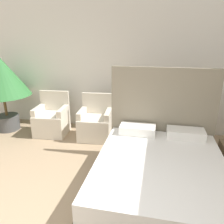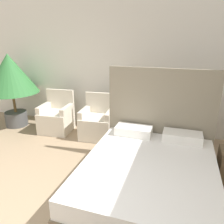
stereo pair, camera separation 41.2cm
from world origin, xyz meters
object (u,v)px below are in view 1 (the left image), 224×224
at_px(armchair_near_window_right, 95,125).
at_px(potted_palm, 1,79).
at_px(bed, 159,171).
at_px(armchair_near_window_left, 52,121).

relative_size(armchair_near_window_right, potted_palm, 0.54).
height_order(bed, armchair_near_window_left, bed).
xyz_separation_m(bed, potted_palm, (-3.44, 1.48, 0.87)).
xyz_separation_m(bed, armchair_near_window_left, (-2.33, 1.49, -0.03)).
distance_m(armchair_near_window_right, potted_palm, 2.29).
height_order(bed, potted_palm, potted_palm).
height_order(bed, armchair_near_window_right, bed).
bearing_deg(armchair_near_window_left, bed, -37.74).
distance_m(armchair_near_window_left, potted_palm, 1.43).
height_order(armchair_near_window_left, armchair_near_window_right, same).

